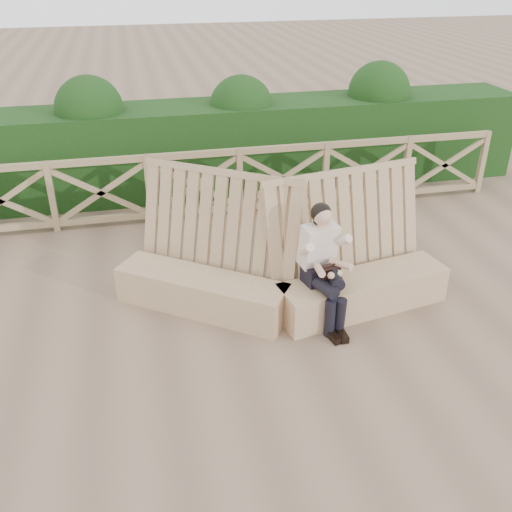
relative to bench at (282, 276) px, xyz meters
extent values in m
plane|color=brown|center=(-0.69, -0.75, -0.40)|extent=(60.00, 60.00, 0.00)
cube|color=#8F7252|center=(-0.95, 0.13, -0.17)|extent=(1.98, 1.62, 0.44)
cube|color=#8F7252|center=(-0.79, 0.35, 0.40)|extent=(1.94, 1.57, 1.56)
cube|color=#8F7252|center=(0.91, -0.28, -0.17)|extent=(2.13, 0.87, 0.44)
cube|color=#8F7252|center=(0.86, -0.02, 0.40)|extent=(2.12, 0.82, 1.56)
cube|color=black|center=(0.36, -0.28, 0.16)|extent=(0.41, 0.33, 0.22)
cube|color=beige|center=(0.34, -0.23, 0.50)|extent=(0.45, 0.37, 0.52)
sphere|color=tan|center=(0.36, -0.28, 0.88)|extent=(0.25, 0.25, 0.21)
sphere|color=black|center=(0.35, -0.25, 0.90)|extent=(0.27, 0.27, 0.23)
cylinder|color=black|center=(0.31, -0.51, 0.14)|extent=(0.25, 0.48, 0.15)
cylinder|color=black|center=(0.47, -0.45, 0.21)|extent=(0.25, 0.48, 0.17)
cylinder|color=black|center=(0.35, -0.72, -0.17)|extent=(0.14, 0.14, 0.44)
cylinder|color=black|center=(0.47, -0.72, -0.17)|extent=(0.14, 0.14, 0.44)
cube|color=black|center=(0.37, -0.81, -0.36)|extent=(0.14, 0.25, 0.08)
cube|color=black|center=(0.48, -0.81, -0.36)|extent=(0.14, 0.25, 0.08)
cube|color=black|center=(0.42, -0.45, 0.26)|extent=(0.24, 0.17, 0.15)
cube|color=black|center=(0.43, -0.61, 0.32)|extent=(0.09, 0.10, 0.12)
cube|color=#8D7652|center=(-0.69, 2.75, 0.65)|extent=(10.10, 0.07, 0.10)
cube|color=#8D7652|center=(-0.69, 2.75, -0.28)|extent=(10.10, 0.07, 0.10)
cube|color=black|center=(-0.69, 3.95, 0.35)|extent=(12.00, 1.20, 1.50)
camera|label=1|loc=(-1.58, -5.61, 3.44)|focal=40.00mm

